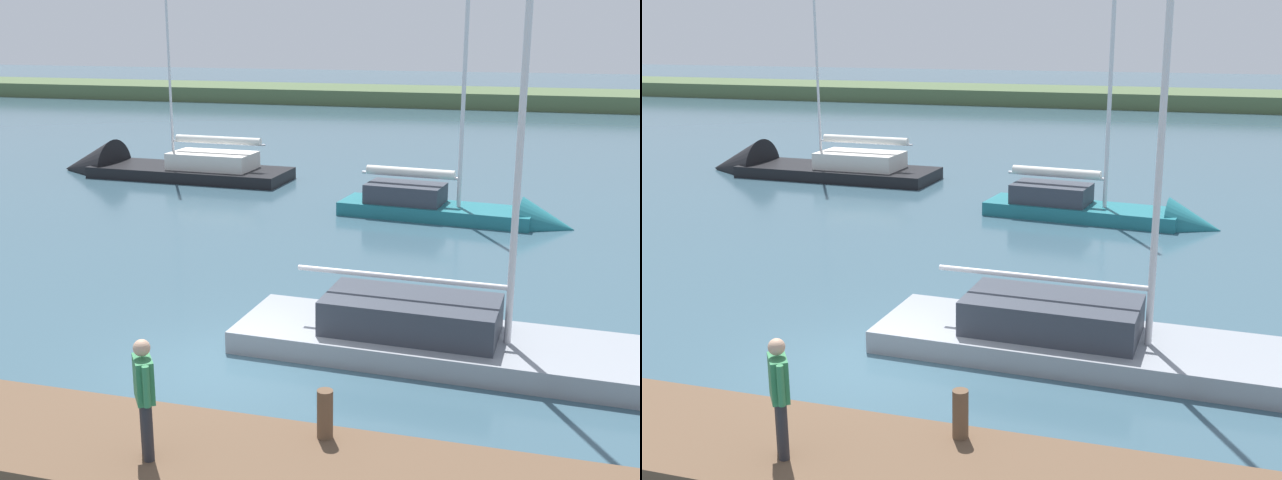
{
  "view_description": "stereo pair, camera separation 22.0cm",
  "coord_description": "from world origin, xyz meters",
  "views": [
    {
      "loc": [
        -5.39,
        12.72,
        6.18
      ],
      "look_at": [
        -0.91,
        -2.97,
        1.76
      ],
      "focal_mm": 44.6,
      "sensor_mm": 36.0,
      "label": 1
    },
    {
      "loc": [
        -5.6,
        12.66,
        6.18
      ],
      "look_at": [
        -0.91,
        -2.97,
        1.76
      ],
      "focal_mm": 44.6,
      "sensor_mm": 36.0,
      "label": 2
    }
  ],
  "objects": [
    {
      "name": "sailboat_mid_channel",
      "position": [
        10.9,
        -17.35,
        0.17
      ],
      "size": [
        10.4,
        3.2,
        10.74
      ],
      "rotation": [
        0.0,
        0.0,
        -0.04
      ],
      "color": "black",
      "rests_on": "ground_plane"
    },
    {
      "name": "sailboat_near_dock",
      "position": [
        -5.63,
        -1.51,
        0.13
      ],
      "size": [
        10.23,
        2.81,
        10.68
      ],
      "rotation": [
        0.0,
        0.0,
        3.1
      ],
      "color": "gray",
      "rests_on": "ground_plane"
    },
    {
      "name": "dock_pier",
      "position": [
        0.0,
        4.14,
        0.38
      ],
      "size": [
        27.82,
        2.28,
        0.76
      ],
      "primitive_type": "cube",
      "color": "brown",
      "rests_on": "ground_plane"
    },
    {
      "name": "sailboat_far_left",
      "position": [
        -2.96,
        -12.88,
        0.17
      ],
      "size": [
        7.78,
        2.65,
        9.3
      ],
      "rotation": [
        0.0,
        0.0,
        3.03
      ],
      "color": "#1E6B75",
      "rests_on": "ground_plane"
    },
    {
      "name": "person_on_dock",
      "position": [
        -0.7,
        4.45,
        1.69
      ],
      "size": [
        0.43,
        0.53,
        1.63
      ],
      "rotation": [
        0.0,
        0.0,
        0.62
      ],
      "color": "#28282D",
      "rests_on": "dock_pier"
    },
    {
      "name": "far_shoreline",
      "position": [
        0.0,
        -52.52,
        0.0
      ],
      "size": [
        180.0,
        8.0,
        2.4
      ],
      "primitive_type": "cube",
      "color": "#4C603D",
      "rests_on": "ground_plane"
    },
    {
      "name": "mooring_post_near",
      "position": [
        -2.78,
        3.34,
        1.11
      ],
      "size": [
        0.22,
        0.22,
        0.69
      ],
      "primitive_type": "cylinder",
      "color": "brown",
      "rests_on": "dock_pier"
    },
    {
      "name": "ground_plane",
      "position": [
        0.0,
        0.0,
        0.0
      ],
      "size": [
        200.0,
        200.0,
        0.0
      ],
      "primitive_type": "plane",
      "color": "#385666"
    }
  ]
}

